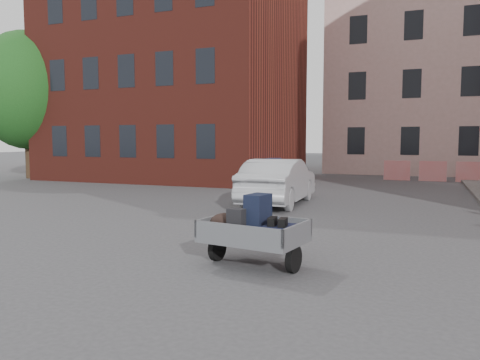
% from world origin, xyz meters
% --- Properties ---
extents(ground, '(120.00, 120.00, 0.00)m').
position_xyz_m(ground, '(0.00, 0.00, 0.00)').
color(ground, '#38383A').
rests_on(ground, ground).
extents(building_brick, '(12.00, 10.00, 14.00)m').
position_xyz_m(building_brick, '(-9.00, 13.00, 7.00)').
color(building_brick, '#591E16').
rests_on(building_brick, ground).
extents(building_pink, '(16.00, 8.00, 14.00)m').
position_xyz_m(building_pink, '(6.00, 22.00, 7.00)').
color(building_pink, '#BB9A90').
rests_on(building_pink, ground).
extents(far_building, '(6.00, 6.00, 8.00)m').
position_xyz_m(far_building, '(-20.00, 22.00, 4.00)').
color(far_building, maroon).
rests_on(far_building, ground).
extents(tree, '(5.28, 5.28, 8.30)m').
position_xyz_m(tree, '(-16.00, 9.00, 5.17)').
color(tree, '#3D2B1C').
rests_on(tree, ground).
extents(barriers, '(4.70, 0.18, 1.00)m').
position_xyz_m(barriers, '(4.20, 15.00, 0.50)').
color(barriers, red).
rests_on(barriers, ground).
extents(trailer, '(1.76, 1.91, 1.20)m').
position_xyz_m(trailer, '(1.22, -3.11, 0.61)').
color(trailer, black).
rests_on(trailer, ground).
extents(dumpster, '(3.14, 2.04, 1.22)m').
position_xyz_m(dumpster, '(-3.73, 9.84, 0.61)').
color(dumpster, navy).
rests_on(dumpster, ground).
extents(silver_car, '(1.71, 4.52, 1.47)m').
position_xyz_m(silver_car, '(-0.56, 4.18, 0.74)').
color(silver_car, '#9C9EA3').
rests_on(silver_car, ground).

